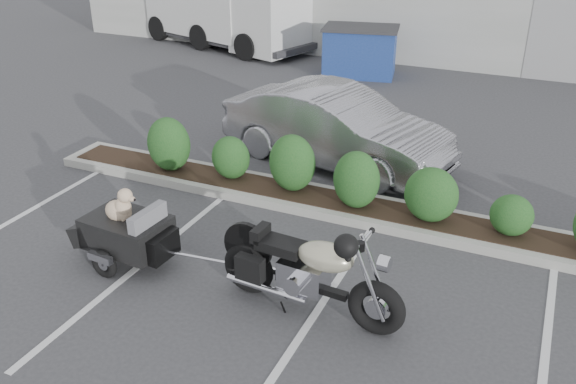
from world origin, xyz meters
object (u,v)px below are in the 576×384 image
at_px(sedan, 336,127).
at_px(delivery_truck, 225,2).
at_px(motorcycle, 308,273).
at_px(dumpster, 360,51).
at_px(pet_trailer, 126,231).

relative_size(sedan, delivery_truck, 0.65).
xyz_separation_m(motorcycle, dumpster, (-2.95, 10.96, 0.12)).
bearing_deg(motorcycle, pet_trailer, -176.32).
distance_m(sedan, dumpster, 6.57).
height_order(sedan, dumpster, sedan).
bearing_deg(pet_trailer, sedan, 76.51).
bearing_deg(dumpster, delivery_truck, 150.33).
distance_m(motorcycle, delivery_truck, 15.23).
bearing_deg(dumpster, sedan, -87.47).
height_order(motorcycle, sedan, sedan).
xyz_separation_m(pet_trailer, sedan, (1.46, 4.56, 0.24)).
relative_size(motorcycle, delivery_truck, 0.36).
xyz_separation_m(sedan, dumpster, (-1.62, 6.37, -0.04)).
relative_size(motorcycle, pet_trailer, 1.25).
relative_size(motorcycle, sedan, 0.56).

